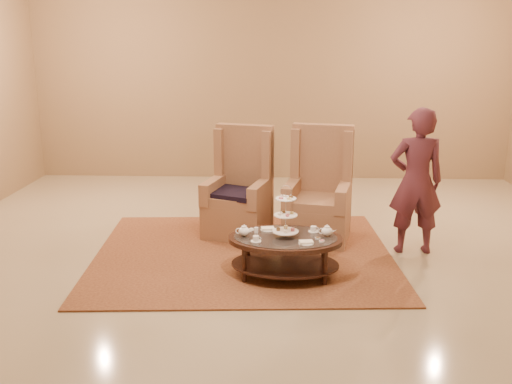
{
  "coord_description": "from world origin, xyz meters",
  "views": [
    {
      "loc": [
        0.15,
        -5.66,
        2.32
      ],
      "look_at": [
        -0.1,
        0.2,
        0.75
      ],
      "focal_mm": 40.0,
      "sensor_mm": 36.0,
      "label": 1
    }
  ],
  "objects_px": {
    "armchair_left": "(240,198)",
    "person": "(416,181)",
    "armchair_right": "(319,201)",
    "tea_table": "(285,244)"
  },
  "relations": [
    {
      "from": "tea_table",
      "to": "person",
      "type": "distance_m",
      "value": 1.7
    },
    {
      "from": "tea_table",
      "to": "person",
      "type": "bearing_deg",
      "value": 30.45
    },
    {
      "from": "armchair_left",
      "to": "person",
      "type": "bearing_deg",
      "value": -1.19
    },
    {
      "from": "armchair_right",
      "to": "person",
      "type": "relative_size",
      "value": 0.83
    },
    {
      "from": "armchair_left",
      "to": "armchair_right",
      "type": "bearing_deg",
      "value": 6.08
    },
    {
      "from": "armchair_left",
      "to": "person",
      "type": "height_order",
      "value": "person"
    },
    {
      "from": "armchair_right",
      "to": "armchair_left",
      "type": "bearing_deg",
      "value": -176.62
    },
    {
      "from": "person",
      "to": "armchair_right",
      "type": "bearing_deg",
      "value": -24.07
    },
    {
      "from": "armchair_right",
      "to": "person",
      "type": "xyz_separation_m",
      "value": [
        1.03,
        -0.42,
        0.36
      ]
    },
    {
      "from": "armchair_right",
      "to": "tea_table",
      "type": "bearing_deg",
      "value": -96.77
    }
  ]
}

